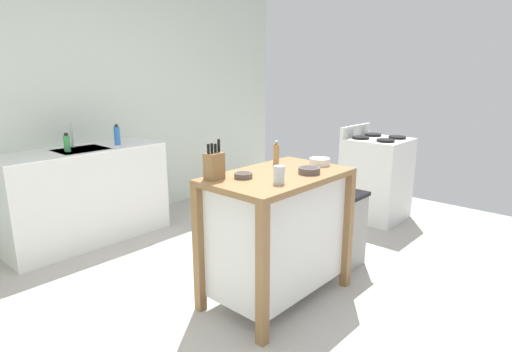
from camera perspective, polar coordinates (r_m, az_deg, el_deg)
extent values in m
plane|color=#ADA8A0|center=(2.98, 1.72, -17.96)|extent=(6.55, 6.55, 0.00)
cube|color=silver|center=(4.54, -23.02, 9.44)|extent=(5.55, 0.10, 2.60)
cube|color=olive|center=(2.81, 3.03, -0.07)|extent=(1.01, 0.62, 0.04)
cube|color=silver|center=(2.94, 2.92, -7.79)|extent=(0.91, 0.52, 0.77)
cube|color=olive|center=(2.47, 0.88, -13.57)|extent=(0.06, 0.06, 0.87)
cube|color=olive|center=(3.18, 12.35, -7.33)|extent=(0.06, 0.06, 0.87)
cube|color=olive|center=(2.83, -7.79, -9.93)|extent=(0.06, 0.06, 0.87)
cube|color=olive|center=(3.47, 4.32, -5.21)|extent=(0.06, 0.06, 0.87)
cube|color=olive|center=(2.65, -5.74, 1.35)|extent=(0.11, 0.09, 0.17)
cylinder|color=black|center=(2.60, -6.51, 3.69)|extent=(0.02, 0.02, 0.06)
cylinder|color=black|center=(2.62, -6.03, 3.78)|extent=(0.02, 0.02, 0.06)
cylinder|color=black|center=(2.64, -5.56, 3.80)|extent=(0.02, 0.02, 0.06)
cylinder|color=black|center=(2.66, -5.10, 4.15)|extent=(0.02, 0.02, 0.08)
cylinder|color=#564C47|center=(2.83, 7.27, 0.76)|extent=(0.15, 0.15, 0.04)
cylinder|color=#342D2A|center=(2.82, 7.28, 1.11)|extent=(0.12, 0.12, 0.01)
cylinder|color=#564C47|center=(2.69, -1.74, 0.08)|extent=(0.12, 0.12, 0.03)
cylinder|color=#342D2A|center=(2.68, -1.75, 0.37)|extent=(0.10, 0.10, 0.01)
cylinder|color=silver|center=(3.09, 8.67, 1.94)|extent=(0.15, 0.15, 0.05)
cylinder|color=gray|center=(3.08, 8.69, 2.36)|extent=(0.12, 0.12, 0.01)
cylinder|color=silver|center=(2.55, 3.11, 0.18)|extent=(0.07, 0.07, 0.11)
cylinder|color=#AD7F4C|center=(3.08, 2.77, 2.97)|extent=(0.04, 0.04, 0.15)
sphere|color=#99999E|center=(3.06, 2.79, 4.57)|extent=(0.03, 0.03, 0.03)
cube|color=gray|center=(3.54, 11.70, -7.45)|extent=(0.34, 0.26, 0.60)
cube|color=black|center=(3.44, 11.96, -2.55)|extent=(0.36, 0.28, 0.03)
cube|color=silver|center=(4.29, -22.31, -2.41)|extent=(1.48, 0.60, 0.88)
cube|color=silver|center=(4.17, -22.73, 3.17)|extent=(0.44, 0.36, 0.03)
cylinder|color=#B7BCC1|center=(4.30, -23.82, 5.04)|extent=(0.02, 0.02, 0.22)
cylinder|color=blue|center=(4.29, -18.40, 5.20)|extent=(0.06, 0.06, 0.18)
cylinder|color=black|center=(4.28, -18.51, 6.52)|extent=(0.03, 0.03, 0.02)
cylinder|color=green|center=(4.09, -24.36, 4.04)|extent=(0.05, 0.05, 0.14)
cylinder|color=black|center=(4.08, -24.47, 5.20)|extent=(0.03, 0.03, 0.02)
cube|color=silver|center=(4.74, 16.04, -0.37)|extent=(0.60, 0.60, 0.88)
cube|color=silver|center=(4.77, 13.43, 6.04)|extent=(0.60, 0.04, 0.12)
cylinder|color=black|center=(4.47, 17.24, 4.64)|extent=(0.18, 0.18, 0.02)
cylinder|color=black|center=(4.72, 18.69, 5.01)|extent=(0.18, 0.18, 0.02)
cylinder|color=black|center=(4.59, 14.07, 5.09)|extent=(0.18, 0.18, 0.02)
cylinder|color=black|center=(4.84, 15.65, 5.43)|extent=(0.18, 0.18, 0.02)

